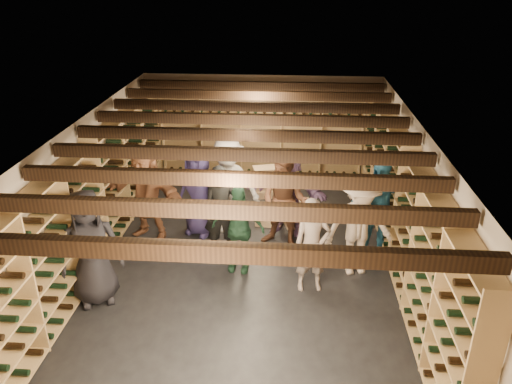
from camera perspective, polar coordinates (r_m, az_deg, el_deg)
The scene contains 21 objects.
ground at distance 8.84m, azimuth -1.03°, elevation -7.55°, with size 8.00×8.00×0.00m, color black.
walls at distance 8.27m, azimuth -1.10°, elevation -0.49°, with size 5.52×8.02×2.40m.
ceiling at distance 7.83m, azimuth -1.17°, elevation 7.48°, with size 5.50×8.00×0.01m, color beige.
ceiling_joists at distance 7.88m, azimuth -1.16°, elevation 6.51°, with size 5.40×7.12×0.18m.
wine_rack_left at distance 8.91m, azimuth -17.78°, elevation -0.68°, with size 0.32×7.50×2.15m.
wine_rack_right at distance 8.50m, azimuth 16.45°, elevation -1.77°, with size 0.32×7.50×2.15m.
wine_rack_back at distance 11.87m, azimuth 0.59°, elevation 6.79°, with size 4.70×0.30×2.15m.
crate_stack_left at distance 10.98m, azimuth 1.07°, elevation 1.17°, with size 0.56×0.44×0.68m.
crate_stack_right at distance 9.82m, azimuth 4.72°, elevation -2.44°, with size 0.57×0.45×0.51m.
crate_loose at distance 9.90m, azimuth 1.49°, elevation -3.21°, with size 0.50×0.33×0.17m, color tan.
person_0 at distance 7.75m, azimuth -18.39°, elevation -6.10°, with size 0.89×0.58×1.83m, color black.
person_1 at distance 8.58m, azimuth -3.96°, elevation -2.33°, with size 0.60×0.40×1.66m, color black.
person_3 at distance 8.21m, azimuth 11.68°, elevation -3.76°, with size 1.13×0.65×1.75m, color #C2AC98.
person_4 at distance 8.61m, azimuth 13.62°, elevation -2.04°, with size 1.11×0.46×1.89m, color #266388.
person_5 at distance 9.36m, azimuth -12.37°, elevation -0.13°, with size 1.63×0.52×1.76m, color brown.
person_6 at distance 9.31m, azimuth -6.55°, elevation 0.12°, with size 0.85×0.55×1.75m, color #28214A.
person_7 at distance 7.74m, azimuth 6.43°, elevation -6.14°, with size 0.56×0.37×1.54m, color gray.
person_8 at distance 8.78m, azimuth 3.26°, elevation -1.11°, with size 0.88×0.68×1.80m, color #4C2C1C.
person_9 at distance 9.29m, azimuth -3.18°, elevation 0.69°, with size 1.22×0.70×1.89m, color #AEA79F.
person_10 at distance 8.19m, azimuth -2.06°, elevation -4.21°, with size 0.89×0.37×1.52m, color #214731.
person_11 at distance 9.30m, azimuth 3.67°, elevation -0.03°, with size 1.55×0.49×1.67m, color #896295.
Camera 1 is at (0.70, -7.45, 4.70)m, focal length 35.00 mm.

